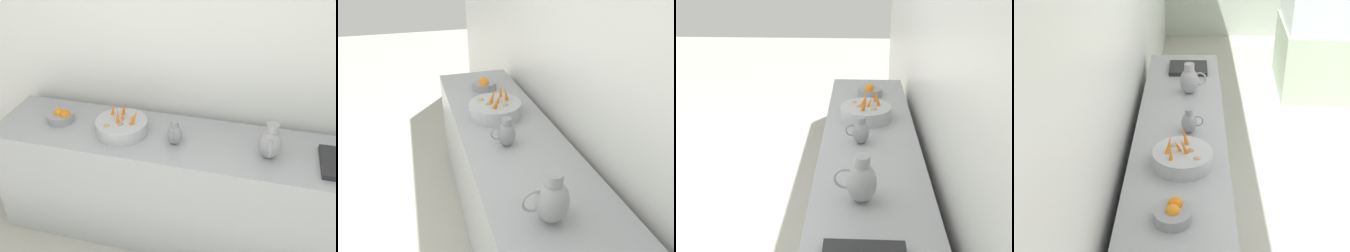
{
  "view_description": "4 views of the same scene",
  "coord_description": "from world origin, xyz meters",
  "views": [
    {
      "loc": [
        0.68,
        0.47,
        2.44
      ],
      "look_at": [
        -1.37,
        -0.06,
        1.09
      ],
      "focal_mm": 41.49,
      "sensor_mm": 36.0,
      "label": 1
    },
    {
      "loc": [
        -1.0,
        1.48,
        1.91
      ],
      "look_at": [
        -1.43,
        0.04,
        1.08
      ],
      "focal_mm": 33.15,
      "sensor_mm": 36.0,
      "label": 2
    },
    {
      "loc": [
        -1.45,
        2.19,
        2.03
      ],
      "look_at": [
        -1.36,
        0.07,
        1.07
      ],
      "focal_mm": 41.35,
      "sensor_mm": 36.0,
      "label": 3
    },
    {
      "loc": [
        -1.45,
        -2.79,
        2.52
      ],
      "look_at": [
        -1.51,
        -0.19,
        1.04
      ],
      "focal_mm": 49.25,
      "sensor_mm": 36.0,
      "label": 4
    }
  ],
  "objects": [
    {
      "name": "tile_wall_left",
      "position": [
        -1.95,
        0.52,
        1.5
      ],
      "size": [
        0.1,
        8.48,
        3.0
      ],
      "primitive_type": "cube",
      "color": "white",
      "rests_on": "ground_plane"
    },
    {
      "name": "prep_counter",
      "position": [
        -1.52,
        0.02,
        0.45
      ],
      "size": [
        0.63,
        2.84,
        0.9
      ],
      "primitive_type": "cube",
      "color": "#9EA0A5",
      "rests_on": "ground_plane"
    },
    {
      "name": "metal_pitcher_short",
      "position": [
        -1.46,
        -0.04,
        0.98
      ],
      "size": [
        0.15,
        0.11,
        0.18
      ],
      "color": "gray",
      "rests_on": "prep_counter"
    },
    {
      "name": "vegetable_colander",
      "position": [
        -1.5,
        -0.44,
        0.95
      ],
      "size": [
        0.37,
        0.37,
        0.21
      ],
      "color": "#ADAFB5",
      "rests_on": "prep_counter"
    },
    {
      "name": "metal_pitcher_tall",
      "position": [
        -1.46,
        0.59,
        1.02
      ],
      "size": [
        0.21,
        0.15,
        0.25
      ],
      "color": "#939399",
      "rests_on": "prep_counter"
    },
    {
      "name": "orange_bowl",
      "position": [
        -1.54,
        -0.94,
        0.94
      ],
      "size": [
        0.21,
        0.21,
        0.1
      ],
      "color": "gray",
      "rests_on": "prep_counter"
    }
  ]
}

